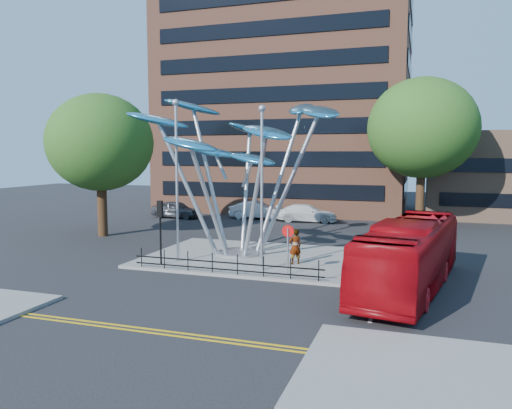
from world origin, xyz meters
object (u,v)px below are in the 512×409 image
(traffic_light_island, at_px, (160,219))
(parked_car_left, at_px, (176,209))
(tree_right, at_px, (422,128))
(parked_car_right, at_px, (307,213))
(street_lamp_right, at_px, (262,173))
(parked_car_mid, at_px, (257,210))
(tree_left, at_px, (100,143))
(pedestrian, at_px, (295,247))
(leaf_sculpture, at_px, (239,139))
(street_lamp_left, at_px, (177,166))
(red_bus, at_px, (410,255))
(no_entry_sign_island, at_px, (288,241))

(traffic_light_island, relative_size, parked_car_left, 0.73)
(tree_right, relative_size, parked_car_right, 2.29)
(parked_car_left, xyz_separation_m, parked_car_right, (12.15, 1.35, -0.04))
(street_lamp_right, bearing_deg, parked_car_mid, 109.16)
(tree_left, xyz_separation_m, street_lamp_right, (14.50, -7.00, -1.70))
(pedestrian, xyz_separation_m, parked_car_right, (-3.25, 17.26, -0.33))
(tree_left, xyz_separation_m, leaf_sculpture, (11.93, -3.32, 0.08))
(pedestrian, relative_size, parked_car_right, 0.36)
(street_lamp_left, distance_m, pedestrian, 7.71)
(traffic_light_island, distance_m, red_bus, 12.75)
(street_lamp_left, height_order, traffic_light_island, street_lamp_left)
(tree_right, xyz_separation_m, parked_car_left, (-21.61, -1.24, -7.24))
(traffic_light_island, relative_size, no_entry_sign_island, 1.40)
(parked_car_right, bearing_deg, leaf_sculpture, 170.90)
(leaf_sculpture, distance_m, street_lamp_right, 4.83)
(street_lamp_right, xyz_separation_m, parked_car_left, (-14.11, 17.76, -4.29))
(leaf_sculpture, xyz_separation_m, pedestrian, (3.85, -1.84, -5.78))
(street_lamp_right, distance_m, traffic_light_island, 6.05)
(no_entry_sign_island, relative_size, pedestrian, 1.29)
(no_entry_sign_island, bearing_deg, street_lamp_left, 171.39)
(leaf_sculpture, relative_size, parked_car_mid, 2.59)
(parked_car_right, bearing_deg, parked_car_mid, 78.78)
(leaf_sculpture, distance_m, red_bus, 12.02)
(leaf_sculpture, distance_m, parked_car_mid, 17.43)
(tree_right, relative_size, pedestrian, 6.40)
(red_bus, distance_m, parked_car_left, 28.33)
(tree_right, height_order, traffic_light_island, tree_right)
(traffic_light_island, xyz_separation_m, pedestrian, (6.79, 2.34, -1.52))
(tree_left, bearing_deg, traffic_light_island, -39.81)
(street_lamp_left, distance_m, street_lamp_right, 5.03)
(tree_left, relative_size, street_lamp_right, 1.24)
(no_entry_sign_island, distance_m, parked_car_right, 19.92)
(street_lamp_left, height_order, street_lamp_right, street_lamp_left)
(traffic_light_island, xyz_separation_m, no_entry_sign_island, (7.00, 0.02, -0.80))
(street_lamp_left, bearing_deg, traffic_light_island, -116.57)
(tree_left, height_order, no_entry_sign_island, tree_left)
(tree_right, bearing_deg, pedestrian, -109.91)
(leaf_sculpture, distance_m, no_entry_sign_island, 7.71)
(street_lamp_right, xyz_separation_m, traffic_light_island, (-5.50, -0.50, -2.48))
(street_lamp_right, height_order, traffic_light_island, street_lamp_right)
(street_lamp_right, relative_size, parked_car_mid, 1.69)
(street_lamp_right, bearing_deg, tree_right, 68.46)
(tree_left, distance_m, parked_car_right, 18.44)
(street_lamp_left, xyz_separation_m, no_entry_sign_island, (6.50, -0.98, -3.54))
(street_lamp_left, xyz_separation_m, street_lamp_right, (5.00, -0.50, -0.26))
(tree_right, xyz_separation_m, parked_car_right, (-9.46, 0.10, -7.27))
(traffic_light_island, distance_m, pedestrian, 7.34)
(no_entry_sign_island, bearing_deg, red_bus, -3.97)
(traffic_light_island, bearing_deg, tree_left, 140.19)
(tree_left, height_order, pedestrian, tree_left)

